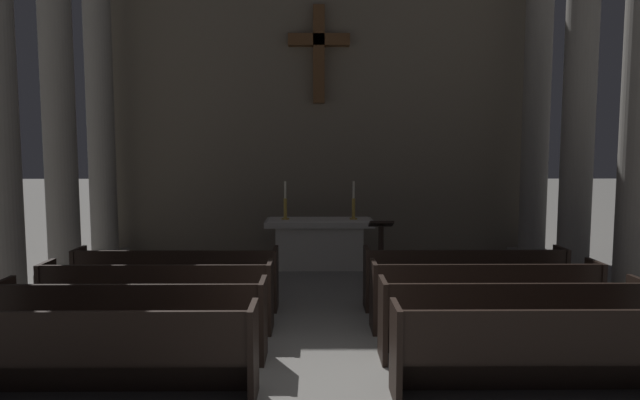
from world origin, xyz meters
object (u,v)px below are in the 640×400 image
pew_left_row_2 (133,321)px  column_right_fourth (537,97)px  pew_right_row_3 (485,296)px  lectern (381,252)px  altar (319,242)px  candlestick_right (353,207)px  column_left_third (58,87)px  pew_left_row_3 (158,297)px  column_left_fourth (100,97)px  pew_right_row_4 (464,278)px  pew_right_row_2 (512,319)px  candlestick_left (285,207)px  column_right_third (580,87)px  pew_right_row_1 (549,352)px  pew_left_row_4 (177,279)px  pew_left_row_1 (98,353)px

pew_left_row_2 → column_right_fourth: bearing=39.9°
pew_right_row_3 → lectern: lectern is taller
altar → candlestick_right: size_ratio=2.81×
column_left_third → pew_left_row_3: bearing=-48.3°
column_left_fourth → candlestick_right: bearing=-8.6°
pew_right_row_4 → candlestick_right: candlestick_right is taller
pew_right_row_2 → candlestick_left: (-2.89, 4.97, 0.79)m
pew_right_row_3 → column_left_fourth: column_left_fourth is taller
pew_left_row_3 → altar: 4.52m
column_left_fourth → pew_left_row_3: bearing=-62.0°
pew_right_row_2 → altar: bearing=113.8°
column_left_fourth → candlestick_left: column_left_fourth is taller
candlestick_left → pew_right_row_4: bearing=-45.5°
pew_left_row_3 → candlestick_left: size_ratio=3.89×
column_left_fourth → candlestick_right: size_ratio=9.33×
candlestick_right → pew_right_row_4: bearing=-63.2°
candlestick_left → candlestick_right: bearing=0.0°
candlestick_left → column_right_third: bearing=-11.6°
pew_right_row_1 → column_left_third: (-6.92, 4.87, 3.09)m
column_left_fourth → lectern: 6.89m
column_left_third → candlestick_left: 4.77m
pew_left_row_4 → candlestick_right: size_ratio=3.89×
pew_left_row_2 → pew_right_row_1: (4.38, -1.01, 0.00)m
pew_right_row_2 → column_right_fourth: 7.04m
pew_left_row_4 → column_right_third: 7.79m
pew_left_row_2 → altar: (2.19, 4.97, 0.06)m
pew_left_row_2 → column_left_third: (-2.54, 3.86, 3.09)m
pew_left_row_3 → column_right_third: bearing=22.4°
pew_right_row_4 → candlestick_right: 3.39m
pew_left_row_3 → pew_left_row_4: bearing=90.0°
pew_left_row_4 → pew_right_row_1: same height
altar → column_left_third: bearing=-166.7°
column_right_third → candlestick_left: bearing=168.4°
pew_right_row_1 → pew_right_row_2: bearing=90.0°
pew_left_row_2 → pew_left_row_3: 1.01m
pew_left_row_1 → pew_left_row_3: (0.00, 2.03, 0.00)m
pew_right_row_3 → column_left_third: (-6.92, 2.84, 3.09)m
pew_right_row_4 → column_right_fourth: (2.54, 3.76, 3.09)m
pew_right_row_1 → altar: altar is taller
pew_right_row_2 → column_right_third: (2.54, 3.86, 3.09)m
candlestick_left → pew_left_row_1: bearing=-104.0°
pew_right_row_1 → pew_right_row_2: (0.00, 1.01, 0.00)m
pew_left_row_3 → column_right_fourth: bearing=34.6°
pew_left_row_1 → pew_right_row_2: (4.38, 1.01, 0.00)m
altar → lectern: 1.64m
pew_right_row_3 → altar: altar is taller
pew_left_row_4 → pew_left_row_2: bearing=-90.0°
pew_left_row_4 → pew_right_row_1: bearing=-34.8°
pew_right_row_3 → candlestick_left: 4.96m
altar → lectern: lectern is taller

